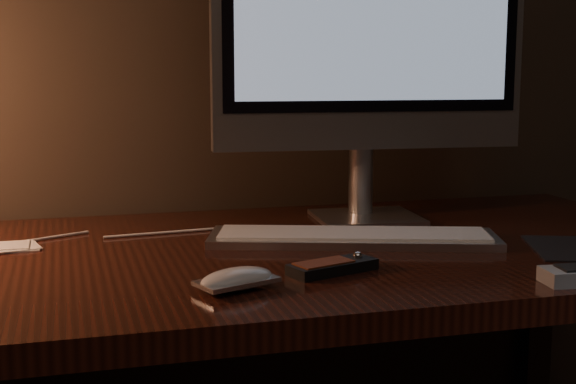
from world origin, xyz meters
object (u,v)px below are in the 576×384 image
object	(u,v)px
keyboard	(353,237)
media_remote	(333,266)
mouse	(237,282)
monitor	(371,24)
desk	(246,312)

from	to	relation	value
keyboard	media_remote	distance (m)	0.21
keyboard	mouse	xyz separation A→B (m)	(-0.25, -0.23, 0.00)
monitor	mouse	size ratio (longest dim) A/B	5.84
mouse	desk	bearing A→B (deg)	54.66
desk	mouse	world-z (taller)	mouse
desk	media_remote	xyz separation A→B (m)	(0.07, -0.25, 0.14)
desk	keyboard	size ratio (longest dim) A/B	3.25
monitor	mouse	xyz separation A→B (m)	(-0.35, -0.42, -0.37)
mouse	media_remote	bearing A→B (deg)	-2.18
monitor	media_remote	bearing A→B (deg)	-113.94
monitor	media_remote	world-z (taller)	monitor
media_remote	desk	bearing A→B (deg)	88.19
monitor	mouse	distance (m)	0.66
desk	media_remote	distance (m)	0.30
keyboard	media_remote	world-z (taller)	media_remote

